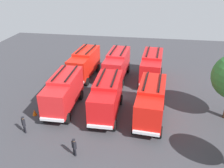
{
  "coord_description": "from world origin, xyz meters",
  "views": [
    {
      "loc": [
        25.08,
        4.08,
        13.95
      ],
      "look_at": [
        0.0,
        0.0,
        1.4
      ],
      "focal_mm": 37.81,
      "sensor_mm": 36.0,
      "label": 1
    }
  ],
  "objects_px": {
    "fire_truck_2": "(117,64)",
    "fire_truck_5": "(151,101)",
    "firefighter_0": "(24,124)",
    "traffic_cone_0": "(35,112)",
    "fire_truck_1": "(63,91)",
    "firefighter_1": "(74,147)",
    "fire_truck_0": "(84,63)",
    "fire_truck_4": "(152,66)",
    "fire_truck_3": "(107,96)"
  },
  "relations": [
    {
      "from": "fire_truck_5",
      "to": "traffic_cone_0",
      "type": "distance_m",
      "value": 12.14
    },
    {
      "from": "firefighter_0",
      "to": "traffic_cone_0",
      "type": "height_order",
      "value": "firefighter_0"
    },
    {
      "from": "fire_truck_5",
      "to": "firefighter_1",
      "type": "relative_size",
      "value": 4.52
    },
    {
      "from": "fire_truck_4",
      "to": "fire_truck_3",
      "type": "bearing_deg",
      "value": -22.16
    },
    {
      "from": "fire_truck_2",
      "to": "fire_truck_3",
      "type": "height_order",
      "value": "same"
    },
    {
      "from": "fire_truck_5",
      "to": "firefighter_0",
      "type": "distance_m",
      "value": 12.28
    },
    {
      "from": "fire_truck_1",
      "to": "traffic_cone_0",
      "type": "bearing_deg",
      "value": -56.51
    },
    {
      "from": "fire_truck_1",
      "to": "fire_truck_4",
      "type": "relative_size",
      "value": 0.98
    },
    {
      "from": "fire_truck_5",
      "to": "firefighter_1",
      "type": "bearing_deg",
      "value": -39.43
    },
    {
      "from": "fire_truck_0",
      "to": "firefighter_1",
      "type": "distance_m",
      "value": 15.76
    },
    {
      "from": "fire_truck_2",
      "to": "fire_truck_5",
      "type": "relative_size",
      "value": 1.0
    },
    {
      "from": "fire_truck_2",
      "to": "firefighter_0",
      "type": "xyz_separation_m",
      "value": [
        13.4,
        -6.8,
        -1.19
      ]
    },
    {
      "from": "fire_truck_1",
      "to": "firefighter_1",
      "type": "relative_size",
      "value": 4.43
    },
    {
      "from": "fire_truck_0",
      "to": "fire_truck_1",
      "type": "xyz_separation_m",
      "value": [
        8.51,
        0.02,
        0.0
      ]
    },
    {
      "from": "fire_truck_2",
      "to": "firefighter_1",
      "type": "bearing_deg",
      "value": -1.17
    },
    {
      "from": "fire_truck_0",
      "to": "firefighter_1",
      "type": "height_order",
      "value": "fire_truck_0"
    },
    {
      "from": "fire_truck_0",
      "to": "traffic_cone_0",
      "type": "height_order",
      "value": "fire_truck_0"
    },
    {
      "from": "firefighter_1",
      "to": "traffic_cone_0",
      "type": "xyz_separation_m",
      "value": [
        -5.03,
        -5.95,
        -0.58
      ]
    },
    {
      "from": "fire_truck_4",
      "to": "traffic_cone_0",
      "type": "xyz_separation_m",
      "value": [
        10.59,
        -11.91,
        -1.83
      ]
    },
    {
      "from": "fire_truck_1",
      "to": "traffic_cone_0",
      "type": "relative_size",
      "value": 11.08
    },
    {
      "from": "fire_truck_0",
      "to": "fire_truck_1",
      "type": "bearing_deg",
      "value": 4.73
    },
    {
      "from": "firefighter_0",
      "to": "traffic_cone_0",
      "type": "relative_size",
      "value": 2.63
    },
    {
      "from": "firefighter_1",
      "to": "traffic_cone_0",
      "type": "bearing_deg",
      "value": 93.77
    },
    {
      "from": "fire_truck_2",
      "to": "traffic_cone_0",
      "type": "height_order",
      "value": "fire_truck_2"
    },
    {
      "from": "fire_truck_1",
      "to": "fire_truck_3",
      "type": "relative_size",
      "value": 1.0
    },
    {
      "from": "fire_truck_0",
      "to": "fire_truck_5",
      "type": "height_order",
      "value": "same"
    },
    {
      "from": "fire_truck_1",
      "to": "firefighter_0",
      "type": "distance_m",
      "value": 5.37
    },
    {
      "from": "firefighter_0",
      "to": "firefighter_1",
      "type": "height_order",
      "value": "firefighter_0"
    },
    {
      "from": "fire_truck_2",
      "to": "fire_truck_5",
      "type": "distance_m",
      "value": 10.45
    },
    {
      "from": "fire_truck_0",
      "to": "firefighter_0",
      "type": "distance_m",
      "value": 13.46
    },
    {
      "from": "fire_truck_4",
      "to": "fire_truck_2",
      "type": "bearing_deg",
      "value": -85.21
    },
    {
      "from": "fire_truck_2",
      "to": "fire_truck_4",
      "type": "height_order",
      "value": "same"
    },
    {
      "from": "fire_truck_2",
      "to": "firefighter_0",
      "type": "distance_m",
      "value": 15.08
    },
    {
      "from": "fire_truck_2",
      "to": "fire_truck_4",
      "type": "bearing_deg",
      "value": 94.3
    },
    {
      "from": "fire_truck_0",
      "to": "traffic_cone_0",
      "type": "xyz_separation_m",
      "value": [
        10.33,
        -2.68,
        -1.83
      ]
    },
    {
      "from": "fire_truck_3",
      "to": "traffic_cone_0",
      "type": "height_order",
      "value": "fire_truck_3"
    },
    {
      "from": "fire_truck_0",
      "to": "fire_truck_1",
      "type": "distance_m",
      "value": 8.51
    },
    {
      "from": "fire_truck_3",
      "to": "fire_truck_5",
      "type": "xyz_separation_m",
      "value": [
        0.28,
        4.5,
        0.0
      ]
    },
    {
      "from": "fire_truck_2",
      "to": "traffic_cone_0",
      "type": "xyz_separation_m",
      "value": [
        10.52,
        -7.22,
        -1.83
      ]
    },
    {
      "from": "fire_truck_0",
      "to": "fire_truck_4",
      "type": "distance_m",
      "value": 9.24
    },
    {
      "from": "fire_truck_4",
      "to": "fire_truck_5",
      "type": "xyz_separation_m",
      "value": [
        9.39,
        0.03,
        0.0
      ]
    },
    {
      "from": "fire_truck_1",
      "to": "firefighter_1",
      "type": "bearing_deg",
      "value": 24.75
    },
    {
      "from": "fire_truck_2",
      "to": "firefighter_1",
      "type": "relative_size",
      "value": 4.5
    },
    {
      "from": "fire_truck_0",
      "to": "fire_truck_4",
      "type": "height_order",
      "value": "same"
    },
    {
      "from": "firefighter_1",
      "to": "fire_truck_5",
      "type": "bearing_deg",
      "value": 0.16
    },
    {
      "from": "fire_truck_0",
      "to": "fire_truck_3",
      "type": "distance_m",
      "value": 10.05
    },
    {
      "from": "fire_truck_0",
      "to": "fire_truck_1",
      "type": "height_order",
      "value": "same"
    },
    {
      "from": "fire_truck_0",
      "to": "fire_truck_3",
      "type": "height_order",
      "value": "same"
    },
    {
      "from": "fire_truck_1",
      "to": "fire_truck_4",
      "type": "distance_m",
      "value": 12.71
    },
    {
      "from": "traffic_cone_0",
      "to": "fire_truck_5",
      "type": "bearing_deg",
      "value": 95.73
    }
  ]
}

